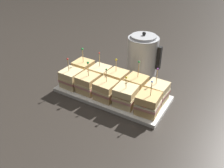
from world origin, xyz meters
name	(u,v)px	position (x,y,z in m)	size (l,w,h in m)	color
ground_plane	(112,95)	(0.00, 0.00, 0.00)	(6.00, 6.00, 0.00)	#2D2823
serving_platter	(112,94)	(0.00, 0.00, 0.01)	(0.55, 0.24, 0.02)	white
sandwich_front_far_left	(71,78)	(-0.21, -0.05, 0.06)	(0.10, 0.10, 0.16)	beige
sandwich_front_left	(88,83)	(-0.11, -0.05, 0.06)	(0.10, 0.10, 0.16)	#DBB77A
sandwich_front_center	(106,90)	(0.00, -0.05, 0.06)	(0.10, 0.10, 0.15)	#DBB77A
sandwich_front_right	(126,96)	(0.10, -0.05, 0.06)	(0.10, 0.10, 0.15)	beige
sandwich_front_far_right	(148,104)	(0.21, -0.05, 0.06)	(0.10, 0.10, 0.16)	tan
sandwich_back_far_left	(84,69)	(-0.21, 0.05, 0.06)	(0.10, 0.10, 0.17)	tan
sandwich_back_left	(100,75)	(-0.10, 0.05, 0.06)	(0.10, 0.10, 0.16)	beige
sandwich_back_center	(117,80)	(0.00, 0.05, 0.06)	(0.10, 0.10, 0.16)	#DBB77A
sandwich_back_right	(136,86)	(0.11, 0.05, 0.06)	(0.10, 0.10, 0.17)	tan
sandwich_back_far_right	(157,92)	(0.21, 0.05, 0.06)	(0.10, 0.10, 0.17)	beige
kettle_steel	(143,55)	(0.03, 0.28, 0.11)	(0.19, 0.17, 0.25)	#B7BABF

